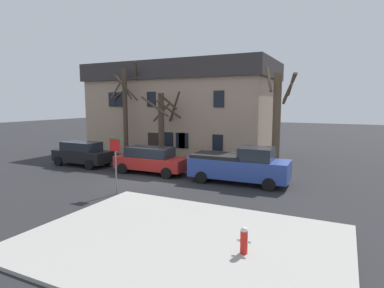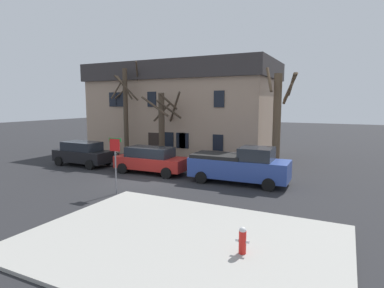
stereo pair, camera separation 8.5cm
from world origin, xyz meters
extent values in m
plane|color=#262628|center=(0.00, 0.00, 0.00)|extent=(120.00, 120.00, 0.00)
cube|color=#A8A59E|center=(5.88, -6.16, 0.06)|extent=(10.26, 7.48, 0.12)
cube|color=tan|center=(-2.92, 10.59, 3.20)|extent=(15.84, 7.41, 6.40)
cube|color=#383333|center=(-2.92, 10.59, 7.15)|extent=(16.34, 7.91, 1.50)
cube|color=#2D231E|center=(-3.53, 6.84, 1.05)|extent=(1.10, 0.12, 2.10)
cube|color=black|center=(-2.16, 6.85, 1.60)|extent=(0.80, 0.08, 1.20)
cube|color=black|center=(-1.08, 6.85, 1.60)|extent=(0.80, 0.08, 1.20)
cube|color=black|center=(-0.82, 6.85, 1.60)|extent=(0.80, 0.08, 1.20)
cube|color=black|center=(2.02, 6.85, 1.60)|extent=(0.80, 0.08, 1.20)
cube|color=black|center=(-7.67, 6.85, 4.80)|extent=(0.80, 0.08, 1.20)
cube|color=black|center=(-6.93, 6.85, 4.80)|extent=(0.80, 0.08, 1.20)
cube|color=black|center=(-3.72, 6.85, 4.80)|extent=(0.80, 0.08, 1.20)
cube|color=black|center=(2.08, 6.85, 4.80)|extent=(0.80, 0.08, 1.20)
cylinder|color=#4C3D2D|center=(-5.70, 6.01, 3.63)|extent=(0.38, 0.38, 7.25)
cylinder|color=#4C3D2D|center=(-4.88, 6.54, 6.79)|extent=(1.22, 1.80, 1.89)
cylinder|color=#4C3D2D|center=(-5.38, 5.55, 5.70)|extent=(1.08, 0.81, 1.88)
cylinder|color=#4C3D2D|center=(-6.48, 5.90, 5.57)|extent=(0.35, 1.66, 1.48)
cylinder|color=#4C3D2D|center=(-6.18, 7.09, 5.90)|extent=(2.29, 1.11, 2.16)
cylinder|color=#4C3D2D|center=(-5.09, 5.37, 5.66)|extent=(1.43, 1.39, 2.00)
cylinder|color=#4C3D2D|center=(-1.95, 5.42, 2.63)|extent=(0.45, 0.45, 5.25)
cylinder|color=#4C3D2D|center=(-1.02, 4.99, 4.05)|extent=(1.04, 2.00, 1.41)
cylinder|color=#4C3D2D|center=(-1.19, 5.16, 4.62)|extent=(0.71, 1.66, 1.23)
cylinder|color=#4C3D2D|center=(-2.23, 5.99, 3.82)|extent=(1.31, 0.76, 1.49)
cylinder|color=#4C3D2D|center=(-1.25, 6.22, 4.20)|extent=(1.78, 1.59, 2.30)
cylinder|color=#4C3D2D|center=(-1.86, 4.39, 4.28)|extent=(2.16, 0.33, 1.46)
cylinder|color=brown|center=(6.35, 6.40, 3.21)|extent=(0.52, 0.52, 6.42)
cylinder|color=brown|center=(5.83, 6.13, 6.03)|extent=(0.76, 1.26, 1.67)
cylinder|color=brown|center=(6.93, 6.74, 5.11)|extent=(0.89, 1.35, 1.37)
cylinder|color=brown|center=(7.15, 6.70, 5.70)|extent=(0.80, 1.77, 1.42)
cylinder|color=brown|center=(7.05, 6.87, 5.54)|extent=(1.17, 1.60, 1.82)
cube|color=black|center=(-6.51, 1.98, 0.72)|extent=(4.43, 1.81, 0.80)
cube|color=#1E232B|center=(-6.60, 1.99, 1.43)|extent=(2.75, 1.57, 0.62)
cylinder|color=black|center=(-5.00, 2.83, 0.34)|extent=(0.68, 0.23, 0.68)
cylinder|color=black|center=(-5.03, 1.09, 0.34)|extent=(0.68, 0.23, 0.68)
cylinder|color=black|center=(-7.99, 2.88, 0.34)|extent=(0.68, 0.23, 0.68)
cylinder|color=black|center=(-8.02, 1.14, 0.34)|extent=(0.68, 0.23, 0.68)
cube|color=#AD231E|center=(-0.67, 2.04, 0.70)|extent=(4.79, 1.85, 0.76)
cube|color=#1E232B|center=(-0.77, 2.04, 1.39)|extent=(2.98, 1.61, 0.62)
cylinder|color=black|center=(0.93, 2.95, 0.34)|extent=(0.68, 0.23, 0.68)
cylinder|color=black|center=(0.96, 1.19, 0.34)|extent=(0.68, 0.23, 0.68)
cylinder|color=black|center=(-2.31, 2.89, 0.34)|extent=(0.68, 0.23, 0.68)
cylinder|color=black|center=(-2.27, 1.13, 0.34)|extent=(0.68, 0.23, 0.68)
cube|color=#2D4799|center=(5.17, 2.11, 0.86)|extent=(5.61, 2.10, 1.08)
cube|color=#1E232B|center=(6.17, 2.13, 1.75)|extent=(1.82, 1.77, 0.70)
cube|color=black|center=(3.94, 2.08, 1.50)|extent=(2.94, 1.95, 0.20)
cylinder|color=black|center=(7.03, 3.13, 0.34)|extent=(0.69, 0.24, 0.68)
cylinder|color=black|center=(7.08, 1.18, 0.34)|extent=(0.69, 0.24, 0.68)
cylinder|color=black|center=(3.25, 3.04, 0.34)|extent=(0.69, 0.24, 0.68)
cylinder|color=black|center=(3.30, 1.08, 0.34)|extent=(0.69, 0.24, 0.68)
cylinder|color=red|center=(7.98, -6.25, 0.46)|extent=(0.22, 0.22, 0.69)
sphere|color=silver|center=(7.98, -6.25, 0.83)|extent=(0.21, 0.21, 0.21)
cylinder|color=silver|center=(7.82, -6.25, 0.50)|extent=(0.10, 0.09, 0.09)
cylinder|color=silver|center=(8.14, -6.25, 0.50)|extent=(0.10, 0.09, 0.09)
cylinder|color=slate|center=(0.32, -2.65, 1.38)|extent=(0.07, 0.07, 2.77)
cube|color=red|center=(0.32, -2.67, 2.47)|extent=(0.60, 0.03, 0.60)
cube|color=#1E8C38|center=(0.32, -2.63, 2.72)|extent=(0.76, 0.02, 0.18)
torus|color=black|center=(-4.60, 4.67, 0.36)|extent=(0.70, 0.20, 0.71)
torus|color=black|center=(-5.62, 4.45, 0.36)|extent=(0.70, 0.20, 0.71)
cylinder|color=black|center=(-5.11, 4.56, 0.58)|extent=(0.98, 0.26, 0.19)
cylinder|color=black|center=(-5.30, 4.52, 0.81)|extent=(0.10, 0.05, 0.45)
camera|label=1|loc=(10.50, -14.93, 4.55)|focal=29.75mm
camera|label=2|loc=(10.57, -14.89, 4.55)|focal=29.75mm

